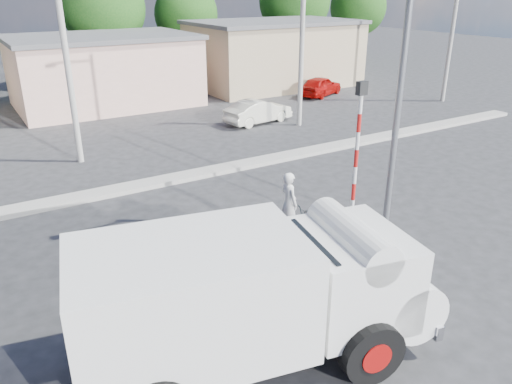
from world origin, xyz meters
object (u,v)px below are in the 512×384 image
bicycle (288,226)px  car_red (320,86)px  car_cream (258,111)px  traffic_pole (357,146)px  cyclist (289,212)px  truck (260,294)px  streetlight (399,56)px

bicycle → car_red: 20.21m
car_cream → traffic_pole: 12.86m
cyclist → traffic_pole: traffic_pole is taller
truck → car_cream: bearing=69.8°
cyclist → car_cream: size_ratio=0.47×
cyclist → traffic_pole: size_ratio=0.40×
bicycle → cyclist: (0.00, 0.00, 0.42)m
truck → cyclist: truck is taller
bicycle → cyclist: bearing=0.0°
cyclist → streetlight: bearing=-102.7°
cyclist → car_cream: bearing=-25.6°
traffic_pole → car_red: bearing=54.3°
car_red → streetlight: bearing=123.3°
truck → traffic_pole: 6.17m
bicycle → streetlight: (2.84, -0.77, 4.51)m
car_red → traffic_pole: traffic_pole is taller
car_red → traffic_pole: size_ratio=0.85×
car_red → cyclist: bearing=115.3°
bicycle → streetlight: bearing=-102.7°
traffic_pole → bicycle: bearing=166.0°
cyclist → car_red: 20.21m
cyclist → truck: bearing=141.4°
bicycle → traffic_pole: size_ratio=0.40×
truck → car_cream: (9.38, 15.21, -0.90)m
bicycle → traffic_pole: bearing=-101.5°
truck → cyclist: bearing=60.3°
car_cream → car_red: bearing=-70.6°
car_cream → traffic_pole: traffic_pole is taller
streetlight → car_red: bearing=57.1°
bicycle → truck: bearing=141.4°
bicycle → car_cream: 13.04m
cyclist → streetlight: size_ratio=0.19×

